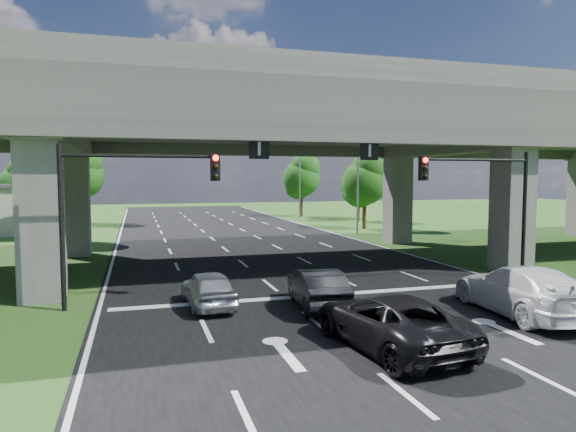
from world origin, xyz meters
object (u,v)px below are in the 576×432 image
signal_right (486,191)px  car_white (522,290)px  streetlight_far (353,165)px  car_silver (209,288)px  signal_left (125,195)px  car_trailing (390,321)px  streetlight_beyond (296,168)px  car_dark (317,288)px

signal_right → car_white: (-2.42, -5.18, -3.30)m
streetlight_far → car_silver: bearing=-125.5°
signal_left → car_trailing: signal_left is taller
signal_left → car_trailing: bearing=-44.4°
signal_left → streetlight_beyond: size_ratio=0.60×
streetlight_beyond → car_dark: (-11.19, -38.28, -5.10)m
signal_right → car_white: bearing=-115.1°
car_white → car_dark: bearing=-18.7°
signal_right → streetlight_far: bearing=83.5°
car_white → car_trailing: bearing=22.6°
signal_left → car_silver: size_ratio=1.51×
streetlight_far → car_trailing: 29.56m
signal_right → car_dark: size_ratio=1.38×
streetlight_far → streetlight_beyond: bearing=90.0°
car_dark → car_white: (6.50, -2.95, 0.15)m
streetlight_beyond → car_trailing: 44.68m
car_silver → car_trailing: car_trailing is taller
signal_right → car_white: signal_right is taller
signal_right → signal_left: (-15.65, 0.00, 0.00)m
signal_right → car_dark: signal_right is taller
signal_right → car_silver: 13.23m
streetlight_far → car_dark: 25.45m
streetlight_beyond → car_white: bearing=-96.5°
car_dark → car_trailing: 4.81m
car_silver → car_white: 11.15m
signal_left → car_dark: 7.88m
streetlight_far → car_white: 26.14m
signal_right → streetlight_far: (2.27, 20.06, 1.66)m
signal_right → car_dark: bearing=-166.0°
streetlight_beyond → car_white: (-4.70, -41.23, -4.96)m
streetlight_far → car_dark: size_ratio=2.30×
signal_right → streetlight_beyond: bearing=86.4°
car_silver → car_trailing: (4.26, -6.07, 0.08)m
streetlight_beyond → car_dark: size_ratio=2.30×
streetlight_far → streetlight_beyond: size_ratio=1.00×
signal_left → car_white: signal_left is taller
streetlight_beyond → streetlight_far: bearing=-90.0°
signal_right → streetlight_beyond: streetlight_beyond is taller
streetlight_far → car_silver: (-15.01, -21.00, -5.14)m
streetlight_far → signal_left: bearing=-131.8°
car_silver → car_dark: size_ratio=0.91×
car_silver → car_white: (10.31, -4.23, 0.19)m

